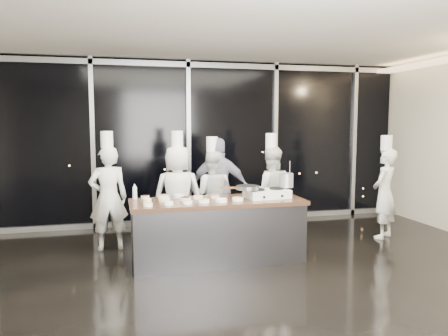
{
  "coord_description": "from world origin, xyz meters",
  "views": [
    {
      "loc": [
        -1.39,
        -5.06,
        2.0
      ],
      "look_at": [
        0.17,
        1.2,
        1.32
      ],
      "focal_mm": 35.0,
      "sensor_mm": 36.0,
      "label": 1
    }
  ],
  "objects_px": {
    "chef_left": "(178,194)",
    "guest": "(219,189)",
    "chef_side": "(385,192)",
    "frying_pan": "(247,188)",
    "chef_right": "(271,192)",
    "demo_counter": "(218,231)",
    "chef_center": "(212,194)",
    "stove": "(267,193)",
    "chef_far_left": "(108,197)",
    "stock_pot": "(286,180)"
  },
  "relations": [
    {
      "from": "chef_left",
      "to": "guest",
      "type": "distance_m",
      "value": 0.76
    },
    {
      "from": "guest",
      "to": "chef_side",
      "type": "bearing_deg",
      "value": -173.43
    },
    {
      "from": "frying_pan",
      "to": "chef_right",
      "type": "distance_m",
      "value": 1.35
    },
    {
      "from": "frying_pan",
      "to": "chef_side",
      "type": "height_order",
      "value": "chef_side"
    },
    {
      "from": "demo_counter",
      "to": "chef_center",
      "type": "relative_size",
      "value": 1.4
    },
    {
      "from": "stove",
      "to": "guest",
      "type": "relative_size",
      "value": 0.38
    },
    {
      "from": "guest",
      "to": "chef_right",
      "type": "height_order",
      "value": "chef_right"
    },
    {
      "from": "frying_pan",
      "to": "guest",
      "type": "height_order",
      "value": "guest"
    },
    {
      "from": "stove",
      "to": "chef_far_left",
      "type": "distance_m",
      "value": 2.48
    },
    {
      "from": "stove",
      "to": "frying_pan",
      "type": "distance_m",
      "value": 0.34
    },
    {
      "from": "demo_counter",
      "to": "chef_far_left",
      "type": "relative_size",
      "value": 1.32
    },
    {
      "from": "stove",
      "to": "chef_side",
      "type": "xyz_separation_m",
      "value": [
        2.35,
        0.59,
        -0.17
      ]
    },
    {
      "from": "chef_right",
      "to": "chef_side",
      "type": "height_order",
      "value": "chef_right"
    },
    {
      "from": "chef_far_left",
      "to": "chef_side",
      "type": "relative_size",
      "value": 1.05
    },
    {
      "from": "demo_counter",
      "to": "stock_pot",
      "type": "distance_m",
      "value": 1.26
    },
    {
      "from": "demo_counter",
      "to": "stock_pot",
      "type": "relative_size",
      "value": 11.95
    },
    {
      "from": "demo_counter",
      "to": "chef_right",
      "type": "distance_m",
      "value": 1.6
    },
    {
      "from": "chef_center",
      "to": "chef_far_left",
      "type": "bearing_deg",
      "value": 26.62
    },
    {
      "from": "frying_pan",
      "to": "guest",
      "type": "relative_size",
      "value": 0.33
    },
    {
      "from": "chef_far_left",
      "to": "chef_center",
      "type": "distance_m",
      "value": 1.72
    },
    {
      "from": "chef_left",
      "to": "chef_center",
      "type": "height_order",
      "value": "chef_left"
    },
    {
      "from": "stock_pot",
      "to": "demo_counter",
      "type": "bearing_deg",
      "value": -178.6
    },
    {
      "from": "stove",
      "to": "chef_left",
      "type": "bearing_deg",
      "value": 130.8
    },
    {
      "from": "chef_far_left",
      "to": "chef_right",
      "type": "distance_m",
      "value": 2.69
    },
    {
      "from": "guest",
      "to": "chef_side",
      "type": "distance_m",
      "value": 2.86
    },
    {
      "from": "chef_far_left",
      "to": "guest",
      "type": "xyz_separation_m",
      "value": [
        1.83,
        0.22,
        0.03
      ]
    },
    {
      "from": "chef_far_left",
      "to": "chef_side",
      "type": "bearing_deg",
      "value": 167.8
    },
    {
      "from": "stove",
      "to": "chef_right",
      "type": "bearing_deg",
      "value": 60.63
    },
    {
      "from": "chef_center",
      "to": "chef_side",
      "type": "bearing_deg",
      "value": -172.67
    },
    {
      "from": "guest",
      "to": "chef_far_left",
      "type": "bearing_deg",
      "value": 26.55
    },
    {
      "from": "stove",
      "to": "frying_pan",
      "type": "relative_size",
      "value": 1.13
    },
    {
      "from": "stove",
      "to": "chef_left",
      "type": "relative_size",
      "value": 0.35
    },
    {
      "from": "demo_counter",
      "to": "chef_left",
      "type": "bearing_deg",
      "value": 111.92
    },
    {
      "from": "chef_side",
      "to": "stove",
      "type": "bearing_deg",
      "value": -21.53
    },
    {
      "from": "chef_right",
      "to": "chef_center",
      "type": "bearing_deg",
      "value": 0.68
    },
    {
      "from": "guest",
      "to": "frying_pan",
      "type": "bearing_deg",
      "value": 114.48
    },
    {
      "from": "demo_counter",
      "to": "frying_pan",
      "type": "relative_size",
      "value": 4.25
    },
    {
      "from": "demo_counter",
      "to": "frying_pan",
      "type": "height_order",
      "value": "frying_pan"
    },
    {
      "from": "chef_center",
      "to": "chef_left",
      "type": "bearing_deg",
      "value": 34.61
    },
    {
      "from": "stove",
      "to": "chef_center",
      "type": "xyz_separation_m",
      "value": [
        -0.55,
        1.23,
        -0.19
      ]
    },
    {
      "from": "chef_side",
      "to": "chef_left",
      "type": "bearing_deg",
      "value": -43.34
    },
    {
      "from": "chef_left",
      "to": "stove",
      "type": "bearing_deg",
      "value": 142.7
    },
    {
      "from": "demo_counter",
      "to": "chef_left",
      "type": "relative_size",
      "value": 1.32
    },
    {
      "from": "frying_pan",
      "to": "stock_pot",
      "type": "distance_m",
      "value": 0.64
    },
    {
      "from": "chef_left",
      "to": "chef_side",
      "type": "xyz_separation_m",
      "value": [
        3.52,
        -0.47,
        -0.03
      ]
    },
    {
      "from": "demo_counter",
      "to": "guest",
      "type": "xyz_separation_m",
      "value": [
        0.31,
        1.23,
        0.41
      ]
    },
    {
      "from": "stove",
      "to": "chef_center",
      "type": "bearing_deg",
      "value": 107.5
    },
    {
      "from": "stove",
      "to": "guest",
      "type": "distance_m",
      "value": 1.32
    },
    {
      "from": "chef_left",
      "to": "guest",
      "type": "relative_size",
      "value": 1.07
    },
    {
      "from": "stove",
      "to": "frying_pan",
      "type": "bearing_deg",
      "value": -179.37
    }
  ]
}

